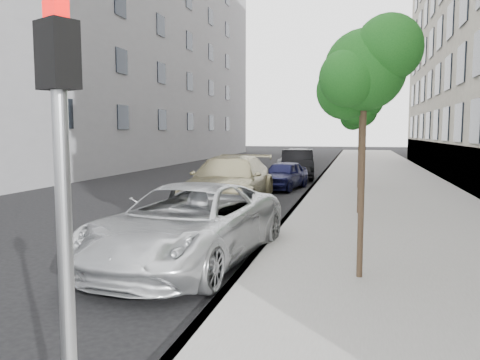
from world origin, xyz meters
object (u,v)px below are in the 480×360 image
at_px(tree_far, 361,110).
at_px(minivan, 188,224).
at_px(tree_near, 366,70).
at_px(sedan_rear, 296,159).
at_px(suv, 229,182).
at_px(sedan_blue, 283,175).
at_px(signal_pole, 63,198).
at_px(sedan_black, 297,164).
at_px(tree_mid, 363,90).

relative_size(tree_far, minivan, 0.77).
bearing_deg(tree_near, sedan_rear, 99.74).
distance_m(tree_near, sedan_rear, 24.97).
xyz_separation_m(suv, sedan_blue, (1.03, 5.51, -0.23)).
bearing_deg(suv, signal_pole, -81.19).
distance_m(tree_near, suv, 9.04).
distance_m(tree_near, signal_pole, 5.89).
xyz_separation_m(tree_near, sedan_black, (-3.33, 17.87, -2.78)).
height_order(suv, sedan_rear, suv).
bearing_deg(minivan, tree_far, 80.79).
relative_size(tree_near, tree_mid, 0.95).
distance_m(tree_near, tree_mid, 6.50).
relative_size(tree_mid, tree_far, 1.05).
bearing_deg(signal_pole, tree_far, 108.20).
bearing_deg(tree_far, sedan_blue, -179.22).
relative_size(sedan_blue, sedan_rear, 0.76).
distance_m(suv, sedan_blue, 5.61).
bearing_deg(tree_far, suv, -128.11).
bearing_deg(suv, minivan, -83.35).
bearing_deg(suv, tree_near, -61.60).
bearing_deg(tree_mid, tree_near, -90.00).
bearing_deg(sedan_blue, sedan_black, 99.71).
height_order(tree_mid, minivan, tree_mid).
xyz_separation_m(tree_mid, minivan, (-3.33, -5.88, -3.04)).
bearing_deg(signal_pole, sedan_rear, 118.54).
relative_size(tree_far, sedan_blue, 1.13).
bearing_deg(tree_mid, signal_pole, -99.22).
relative_size(tree_mid, sedan_black, 0.93).
distance_m(tree_mid, sedan_blue, 7.92).
bearing_deg(sedan_rear, suv, -89.05).
relative_size(tree_mid, sedan_blue, 1.19).
xyz_separation_m(tree_mid, tree_far, (0.00, 6.50, -0.28)).
bearing_deg(tree_mid, minivan, -119.49).
distance_m(sedan_blue, sedan_black, 4.92).
xyz_separation_m(tree_mid, sedan_blue, (-3.33, 6.45, -3.17)).
xyz_separation_m(tree_near, tree_far, (0.00, 13.00, -0.05)).
height_order(tree_near, suv, tree_near).
bearing_deg(suv, tree_mid, -14.20).
bearing_deg(sedan_black, tree_far, -63.55).
xyz_separation_m(signal_pole, sedan_rear, (-2.27, 29.82, -1.44)).
height_order(signal_pole, sedan_rear, signal_pole).
distance_m(tree_far, sedan_black, 6.50).
bearing_deg(minivan, tree_mid, 66.34).
xyz_separation_m(signal_pole, sedan_blue, (-1.40, 18.33, -1.51)).
bearing_deg(signal_pole, suv, 124.90).
height_order(sedan_black, sedan_rear, sedan_black).
relative_size(sedan_black, sedan_rear, 0.98).
height_order(signal_pole, sedan_blue, signal_pole).
relative_size(tree_far, suv, 0.71).
bearing_deg(tree_near, suv, 120.31).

